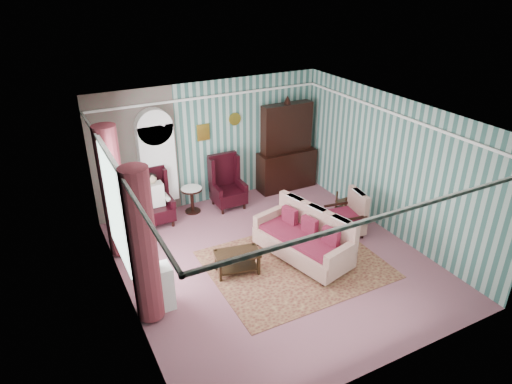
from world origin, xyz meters
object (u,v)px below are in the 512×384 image
wingback_right (228,183)px  plant_stand (156,289)px  bookcase (158,169)px  nest_table (348,202)px  seated_woman (155,200)px  sofa (303,234)px  coffee_table (237,262)px  floral_armchair (345,213)px  dresser_hutch (287,144)px  wingback_left (154,198)px  round_side_table (192,200)px

wingback_right → plant_stand: wingback_right is taller
bookcase → nest_table: size_ratio=4.15×
wingback_right → seated_woman: size_ratio=1.06×
sofa → seated_woman: bearing=25.4°
wingback_right → coffee_table: wingback_right is taller
nest_table → floral_armchair: bearing=-132.7°
bookcase → floral_armchair: 4.18m
plant_stand → coffee_table: (1.61, 0.28, -0.18)m
dresser_hutch → floral_armchair: (-0.08, -2.52, -0.70)m
bookcase → wingback_left: bearing=-122.7°
bookcase → round_side_table: size_ratio=3.73×
seated_woman → bookcase: bearing=57.3°
nest_table → round_side_table: bearing=151.8°
bookcase → seated_woman: bookcase is taller
nest_table → wingback_right: bearing=146.3°
dresser_hutch → round_side_table: 2.75m
bookcase → wingback_right: 1.63m
coffee_table → nest_table: bearing=15.7°
wingback_right → coffee_table: 2.67m
round_side_table → floral_armchair: floral_armchair is taller
sofa → coffee_table: (-1.34, 0.14, -0.32)m
wingback_left → round_side_table: 0.97m
dresser_hutch → coffee_table: size_ratio=2.88×
dresser_hutch → sofa: (-1.35, -2.88, -0.64)m
sofa → round_side_table: bearing=10.3°
bookcase → coffee_table: bookcase is taller
wingback_right → floral_armchair: (1.67, -2.25, -0.14)m
nest_table → plant_stand: bearing=-166.2°
seated_woman → round_side_table: (0.90, 0.15, -0.29)m
bookcase → seated_woman: 0.70m
bookcase → wingback_right: size_ratio=1.79×
coffee_table → dresser_hutch: bearing=45.5°
wingback_right → nest_table: wingback_right is taller
bookcase → sofa: size_ratio=1.13×
dresser_hutch → wingback_right: bearing=-171.2°
wingback_right → coffee_table: size_ratio=1.53×
wingback_left → seated_woman: wingback_left is taller
wingback_left → floral_armchair: size_ratio=1.29×
seated_woman → nest_table: 4.37m
wingback_left → floral_armchair: bearing=-33.3°
seated_woman → round_side_table: 0.96m
sofa → floral_armchair: 1.32m
bookcase → nest_table: bookcase is taller
bookcase → seated_woman: (-0.25, -0.39, -0.53)m
bookcase → nest_table: 4.37m
dresser_hutch → floral_armchair: dresser_hutch is taller
wingback_right → seated_woman: wingback_right is taller
coffee_table → sofa: bearing=-5.9°
dresser_hutch → wingback_left: 3.55m
wingback_left → wingback_right: size_ratio=1.00×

